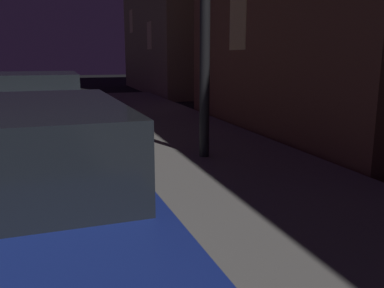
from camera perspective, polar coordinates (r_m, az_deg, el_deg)
The scene contains 2 objects.
car_blue at distance 3.42m, azimuth -24.04°, elevation -6.79°, with size 2.23×4.38×1.43m.
car_white at distance 8.91m, azimuth -20.57°, elevation 4.57°, with size 2.05×4.49×1.43m.
Camera 1 is at (3.25, -0.58, 1.76)m, focal length 38.39 mm.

